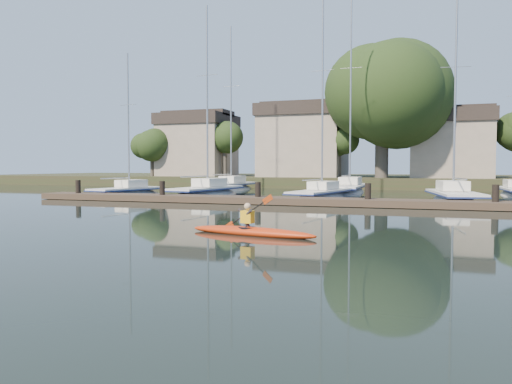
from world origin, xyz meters
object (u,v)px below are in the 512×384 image
(sailboat_5, at_px, (230,192))
(kayak, at_px, (251,230))
(sailboat_2, at_px, (320,202))
(dock, at_px, (311,201))
(sailboat_3, at_px, (454,206))
(sailboat_1, at_px, (206,199))
(sailboat_6, at_px, (349,196))
(sailboat_0, at_px, (127,198))

(sailboat_5, bearing_deg, kayak, -63.35)
(sailboat_2, distance_m, sailboat_5, 13.00)
(kayak, height_order, sailboat_5, sailboat_5)
(kayak, distance_m, sailboat_5, 27.88)
(kayak, distance_m, dock, 12.09)
(sailboat_3, height_order, sailboat_5, sailboat_5)
(sailboat_1, bearing_deg, dock, -24.35)
(kayak, bearing_deg, sailboat_6, 101.49)
(kayak, distance_m, sailboat_1, 19.63)
(sailboat_2, bearing_deg, dock, -74.74)
(sailboat_3, bearing_deg, kayak, -120.68)
(sailboat_2, relative_size, sailboat_3, 1.04)
(sailboat_3, distance_m, sailboat_5, 19.82)
(sailboat_2, xyz_separation_m, sailboat_3, (7.82, -0.66, -0.03))
(dock, distance_m, sailboat_0, 14.42)
(kayak, bearing_deg, sailboat_2, 104.51)
(sailboat_0, height_order, sailboat_6, sailboat_6)
(dock, xyz_separation_m, sailboat_1, (-8.53, 5.20, -0.40))
(sailboat_1, distance_m, sailboat_5, 8.54)
(sailboat_6, bearing_deg, sailboat_2, -95.63)
(sailboat_1, bearing_deg, sailboat_5, 107.51)
(sailboat_3, bearing_deg, sailboat_6, 122.23)
(dock, bearing_deg, sailboat_3, 29.72)
(dock, xyz_separation_m, sailboat_3, (7.38, 4.21, -0.40))
(sailboat_0, relative_size, sailboat_6, 0.68)
(sailboat_3, relative_size, sailboat_6, 0.81)
(sailboat_1, bearing_deg, sailboat_0, -158.53)
(dock, distance_m, sailboat_5, 16.93)
(kayak, xyz_separation_m, sailboat_0, (-14.71, 15.88, -0.35))
(sailboat_3, bearing_deg, sailboat_1, 167.74)
(sailboat_3, bearing_deg, dock, -158.97)
(sailboat_0, relative_size, sailboat_5, 0.73)
(dock, relative_size, sailboat_0, 3.06)
(dock, height_order, sailboat_3, sailboat_3)
(sailboat_2, bearing_deg, sailboat_3, 5.20)
(sailboat_0, xyz_separation_m, sailboat_3, (21.28, 0.39, -0.02))
(dock, relative_size, sailboat_6, 2.07)
(sailboat_5, relative_size, sailboat_6, 0.93)
(sailboat_5, bearing_deg, sailboat_6, -2.99)
(sailboat_0, distance_m, sailboat_2, 13.49)
(dock, height_order, sailboat_6, sailboat_6)
(sailboat_1, relative_size, sailboat_2, 1.03)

